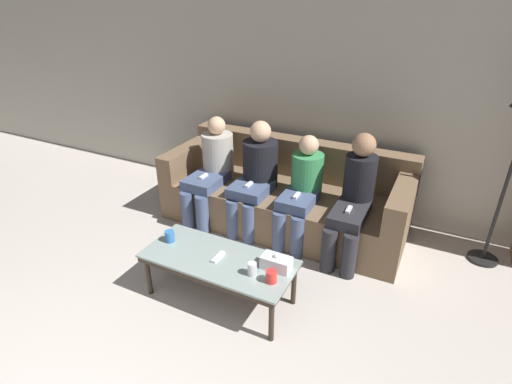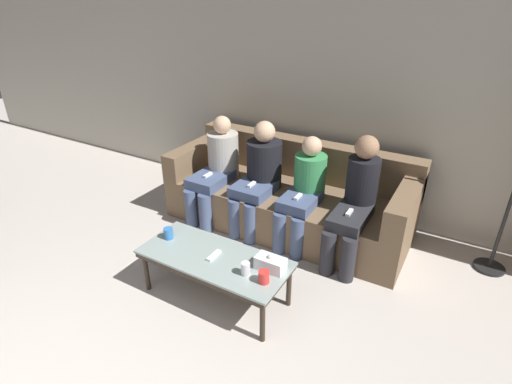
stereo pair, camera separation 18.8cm
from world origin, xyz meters
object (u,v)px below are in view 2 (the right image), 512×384
at_px(game_remote, 214,256).
at_px(seated_person_mid_right, 304,190).
at_px(couch, 290,197).
at_px(cup_near_left, 246,269).
at_px(seated_person_mid_left, 260,173).
at_px(coffee_table, 215,261).
at_px(cup_far_center, 168,233).
at_px(cup_near_right, 264,277).
at_px(tissue_box, 270,263).
at_px(seated_person_left_end, 217,166).
at_px(seated_person_right_end, 356,199).

bearing_deg(game_remote, seated_person_mid_right, 77.58).
height_order(couch, cup_near_left, couch).
distance_m(seated_person_mid_left, seated_person_mid_right, 0.50).
bearing_deg(coffee_table, cup_far_center, 177.73).
relative_size(cup_near_right, cup_far_center, 0.97).
distance_m(cup_near_left, tissue_box, 0.19).
distance_m(seated_person_left_end, seated_person_mid_right, 1.00).
height_order(game_remote, seated_person_left_end, seated_person_left_end).
relative_size(coffee_table, seated_person_right_end, 1.05).
xyz_separation_m(coffee_table, seated_person_mid_left, (-0.25, 1.14, 0.24)).
distance_m(coffee_table, seated_person_mid_left, 1.20).
distance_m(coffee_table, seated_person_left_end, 1.36).
distance_m(couch, game_remote, 1.35).
bearing_deg(cup_near_right, couch, 108.68).
xyz_separation_m(seated_person_left_end, seated_person_mid_left, (0.50, 0.03, 0.02)).
distance_m(cup_near_right, seated_person_mid_left, 1.42).
height_order(coffee_table, seated_person_left_end, seated_person_left_end).
bearing_deg(seated_person_right_end, couch, 161.80).
xyz_separation_m(cup_near_left, tissue_box, (0.13, 0.14, 0.00)).
bearing_deg(game_remote, seated_person_mid_left, 102.53).
relative_size(cup_far_center, tissue_box, 0.43).
relative_size(cup_near_left, seated_person_mid_left, 0.09).
relative_size(seated_person_left_end, seated_person_mid_left, 0.98).
xyz_separation_m(tissue_box, seated_person_right_end, (0.30, 1.02, 0.14)).
xyz_separation_m(game_remote, seated_person_left_end, (-0.75, 1.11, 0.17)).
relative_size(coffee_table, game_remote, 7.92).
relative_size(seated_person_mid_right, seated_person_right_end, 0.91).
bearing_deg(seated_person_right_end, seated_person_mid_right, 178.23).
height_order(couch, seated_person_right_end, seated_person_right_end).
bearing_deg(cup_far_center, seated_person_mid_right, 56.71).
bearing_deg(seated_person_right_end, game_remote, -124.12).
relative_size(seated_person_left_end, seated_person_mid_right, 1.04).
height_order(tissue_box, seated_person_left_end, seated_person_left_end).
relative_size(cup_near_right, seated_person_right_end, 0.08).
height_order(coffee_table, cup_near_left, cup_near_left).
bearing_deg(couch, seated_person_right_end, -18.20).
distance_m(cup_near_right, tissue_box, 0.16).
bearing_deg(cup_far_center, tissue_box, 4.08).
distance_m(tissue_box, seated_person_right_end, 1.07).
distance_m(game_remote, seated_person_mid_right, 1.15).
xyz_separation_m(cup_near_right, game_remote, (-0.47, 0.07, -0.04)).
bearing_deg(couch, game_remote, -89.82).
bearing_deg(game_remote, coffee_table, 180.00).
bearing_deg(tissue_box, seated_person_left_end, 139.31).
bearing_deg(cup_near_right, seated_person_right_end, 76.93).
bearing_deg(coffee_table, seated_person_mid_right, 77.58).
height_order(cup_far_center, tissue_box, tissue_box).
bearing_deg(seated_person_left_end, couch, 17.20).
relative_size(cup_far_center, seated_person_right_end, 0.08).
distance_m(coffee_table, cup_far_center, 0.48).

